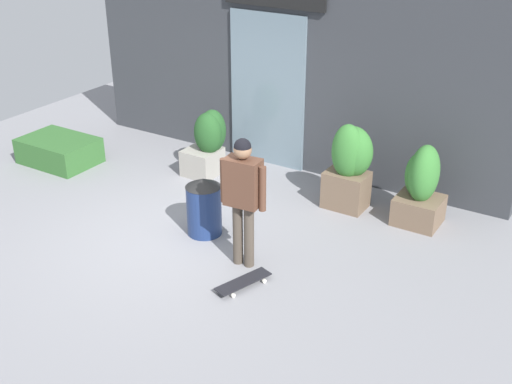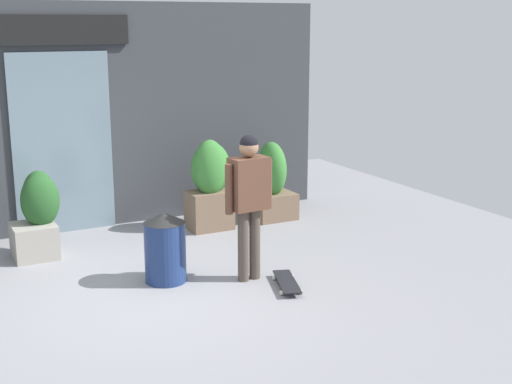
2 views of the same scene
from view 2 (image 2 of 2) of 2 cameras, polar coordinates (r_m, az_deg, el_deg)
ground_plane at (r=8.20m, az=-8.33°, el=-8.02°), size 12.00×12.00×0.00m
building_facade at (r=10.64m, az=-14.10°, el=5.80°), size 7.66×0.31×3.28m
skateboarder at (r=8.21m, az=-0.57°, el=0.02°), size 0.62×0.30×1.74m
skateboard at (r=8.27m, az=2.50°, el=-7.23°), size 0.44×0.78×0.08m
planter_box_left at (r=10.99m, az=1.12°, el=0.76°), size 0.64×0.62×1.20m
planter_box_right at (r=10.41m, az=-3.67°, el=0.97°), size 0.66×0.52×1.34m
planter_box_mid at (r=9.62m, az=-17.11°, el=-1.59°), size 0.63×0.67×1.12m
trash_bin at (r=8.39m, az=-7.32°, el=-4.41°), size 0.50×0.50×0.84m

